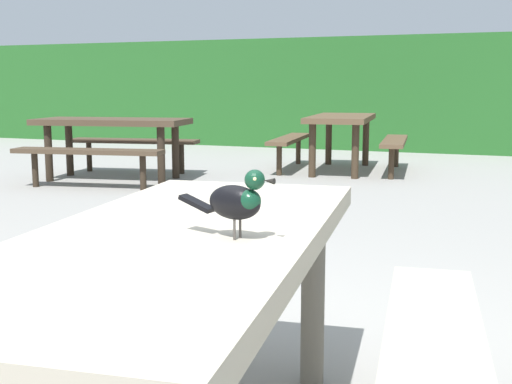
{
  "coord_description": "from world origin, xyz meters",
  "views": [
    {
      "loc": [
        1.2,
        -1.81,
        1.13
      ],
      "look_at": [
        0.54,
        -0.13,
        0.84
      ],
      "focal_mm": 46.36,
      "sensor_mm": 36.0,
      "label": 1
    }
  ],
  "objects_px": {
    "bird_grackle": "(238,200)",
    "picnic_table_mid_right": "(341,129)",
    "picnic_table_foreground": "(180,293)",
    "picnic_table_mid_left": "(112,134)"
  },
  "relations": [
    {
      "from": "picnic_table_mid_right",
      "to": "picnic_table_foreground",
      "type": "bearing_deg",
      "value": -79.45
    },
    {
      "from": "picnic_table_foreground",
      "to": "picnic_table_mid_left",
      "type": "relative_size",
      "value": 0.96
    },
    {
      "from": "bird_grackle",
      "to": "picnic_table_mid_right",
      "type": "height_order",
      "value": "bird_grackle"
    },
    {
      "from": "picnic_table_foreground",
      "to": "bird_grackle",
      "type": "xyz_separation_m",
      "value": [
        0.2,
        -0.05,
        0.29
      ]
    },
    {
      "from": "picnic_table_foreground",
      "to": "bird_grackle",
      "type": "height_order",
      "value": "bird_grackle"
    },
    {
      "from": "bird_grackle",
      "to": "picnic_table_mid_right",
      "type": "relative_size",
      "value": 0.15
    },
    {
      "from": "picnic_table_foreground",
      "to": "picnic_table_mid_right",
      "type": "xyz_separation_m",
      "value": [
        -1.31,
        7.01,
        0.0
      ]
    },
    {
      "from": "picnic_table_foreground",
      "to": "picnic_table_mid_left",
      "type": "xyz_separation_m",
      "value": [
        -3.66,
        5.18,
        0.0
      ]
    },
    {
      "from": "picnic_table_mid_left",
      "to": "picnic_table_mid_right",
      "type": "height_order",
      "value": "same"
    },
    {
      "from": "bird_grackle",
      "to": "picnic_table_mid_right",
      "type": "bearing_deg",
      "value": 102.04
    }
  ]
}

